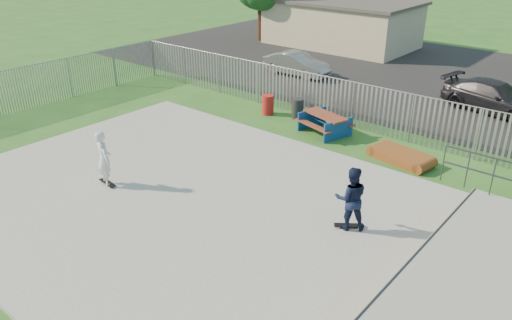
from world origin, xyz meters
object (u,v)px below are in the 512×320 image
Objects in this scene: car_dark at (495,97)px; funbox at (401,156)px; picnic_table at (325,124)px; trash_bin_red at (268,105)px; trash_bin_grey at (298,108)px; car_silver at (297,64)px; skater_white at (104,159)px; skater_navy at (351,198)px.

funbox is at bearing -174.31° from car_dark.
picnic_table is 3.30m from trash_bin_red.
car_silver reaches higher than trash_bin_grey.
skater_white reaches higher than picnic_table.
skater_navy is (0.01, -13.13, 0.36)m from car_dark.
trash_bin_red is 10.06m from skater_navy.
skater_navy is at bearing -69.88° from funbox.
skater_white reaches higher than car_silver.
trash_bin_grey is 0.18× the size of car_dark.
trash_bin_red is 1.00× the size of trash_bin_grey.
skater_navy is (7.87, -6.23, 0.63)m from trash_bin_red.
funbox is 12.19m from car_silver.
car_dark reaches higher than funbox.
skater_white is (-2.84, -8.71, 0.66)m from picnic_table.
skater_white reaches higher than car_dark.
picnic_table is at bearing -91.18° from skater_white.
funbox is at bearing -111.82° from skater_white.
skater_navy is at bearing -140.98° from car_silver.
picnic_table is at bearing -5.63° from trash_bin_red.
skater_white is at bearing -118.27° from funbox.
car_silver is 2.13× the size of skater_navy.
car_dark is (6.53, 6.42, 0.27)m from trash_bin_grey.
picnic_table is 9.18m from skater_white.
skater_white is at bearing -92.16° from picnic_table.
car_dark is (4.58, 7.22, 0.30)m from picnic_table.
car_silver reaches higher than trash_bin_red.
skater_navy reaches higher than car_silver.
picnic_table is 0.48× the size of car_dark.
picnic_table is 8.55m from car_dark.
trash_bin_grey is (-5.63, 1.37, 0.24)m from funbox.
car_dark is at bearing -127.57° from skater_navy.
funbox is 10.45m from skater_white.
skater_navy reaches higher than funbox.
picnic_table is at bearing -89.78° from skater_navy.
funbox is at bearing -117.89° from skater_navy.
trash_bin_red is (-6.96, 0.90, 0.25)m from funbox.
car_dark is at bearing 93.78° from funbox.
trash_bin_grey is at bearing 146.81° from car_dark.
trash_bin_red reaches higher than trash_bin_grey.
funbox is 1.17× the size of skater_navy.
funbox is 7.87m from car_dark.
car_dark is at bearing 73.50° from picnic_table.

